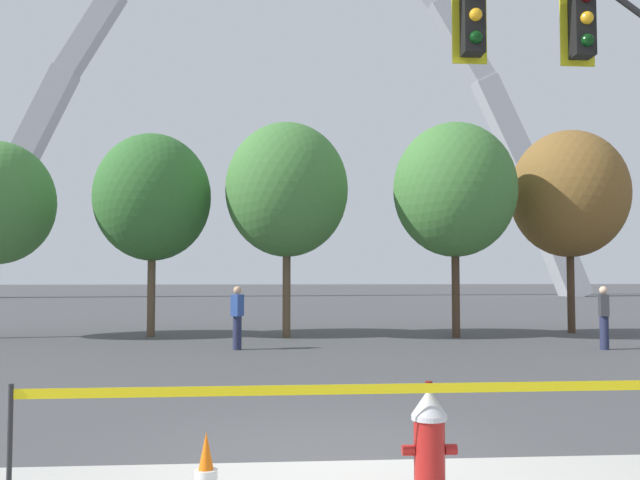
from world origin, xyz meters
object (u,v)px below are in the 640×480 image
object	(u,v)px
pedestrian_walking_left	(604,317)
pedestrian_standing_center	(237,317)
monument_arch	(280,103)
fire_hydrant	(429,444)

from	to	relation	value
pedestrian_walking_left	pedestrian_standing_center	distance (m)	9.23
monument_arch	pedestrian_standing_center	xyz separation A→B (m)	(-1.52, -38.98, -15.65)
monument_arch	pedestrian_walking_left	world-z (taller)	monument_arch
monument_arch	pedestrian_walking_left	distance (m)	43.30
fire_hydrant	pedestrian_standing_center	size ratio (longest dim) A/B	0.62
fire_hydrant	monument_arch	xyz separation A→B (m)	(-0.66, 50.32, 16.00)
fire_hydrant	monument_arch	size ratio (longest dim) A/B	0.02
pedestrian_standing_center	monument_arch	bearing A→B (deg)	87.77
monument_arch	pedestrian_standing_center	distance (m)	42.04
pedestrian_standing_center	pedestrian_walking_left	bearing A→B (deg)	-4.05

